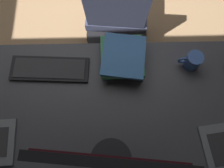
{
  "coord_description": "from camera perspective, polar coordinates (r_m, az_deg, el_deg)",
  "views": [
    {
      "loc": [
        -0.18,
        1.98,
        1.83
      ],
      "look_at": [
        -0.19,
        1.7,
        0.95
      ],
      "focal_mm": 34.91,
      "sensor_mm": 36.0,
      "label": 1
    }
  ],
  "objects": [
    {
      "name": "keyboard_main",
      "position": [
        1.22,
        -15.99,
        3.82
      ],
      "size": [
        0.43,
        0.16,
        0.02
      ],
      "color": "black",
      "rests_on": "desk"
    },
    {
      "name": "office_chair",
      "position": [
        1.69,
        1.31,
        17.73
      ],
      "size": [
        0.56,
        0.57,
        0.97
      ],
      "color": "#383D56",
      "rests_on": "ground"
    },
    {
      "name": "coffee_mug",
      "position": [
        1.23,
        20.3,
        5.79
      ],
      "size": [
        0.12,
        0.08,
        0.09
      ],
      "color": "#335193",
      "rests_on": "desk"
    },
    {
      "name": "desk",
      "position": [
        1.19,
        0.05,
        -6.55
      ],
      "size": [
        1.92,
        0.73,
        0.73
      ],
      "color": "#38383D",
      "rests_on": "ground"
    },
    {
      "name": "book_stack_near",
      "position": [
        1.16,
        2.7,
        6.89
      ],
      "size": [
        0.25,
        0.27,
        0.09
      ],
      "color": "#38669E",
      "rests_on": "desk"
    },
    {
      "name": "monitor_primary",
      "position": [
        0.83,
        -0.36,
        -19.39
      ],
      "size": [
        0.51,
        0.2,
        0.47
      ],
      "color": "black",
      "rests_on": "desk"
    },
    {
      "name": "drawer_pedestal",
      "position": [
        1.5,
        -0.98,
        -9.96
      ],
      "size": [
        0.4,
        0.51,
        0.69
      ],
      "color": "#38383D",
      "rests_on": "ground"
    }
  ]
}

